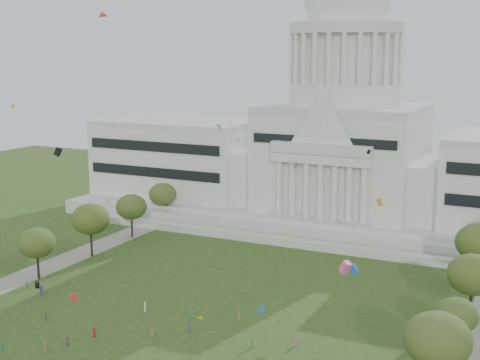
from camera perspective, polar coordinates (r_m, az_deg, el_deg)
capitol at (r=197.19m, az=8.79°, el=2.85°), size 160.00×64.50×91.30m
path_left at (r=155.52m, az=-18.84°, el=-8.19°), size 8.00×160.00×0.04m
row_tree_r_2 at (r=99.60m, az=16.51°, el=-12.95°), size 9.55×9.55×13.58m
row_tree_l_3 at (r=153.18m, az=-16.95°, el=-5.16°), size 8.12×8.12×11.55m
row_tree_r_3 at (r=116.19m, az=18.01°, el=-10.92°), size 7.01×7.01×9.98m
row_tree_l_4 at (r=166.35m, az=-12.65°, el=-3.27°), size 9.29×9.29×13.21m
row_tree_r_4 at (r=130.00m, az=19.23°, el=-7.64°), size 9.19×9.19×13.06m
row_tree_l_5 at (r=181.64m, az=-9.26°, el=-2.29°), size 8.33×8.33×11.85m
row_tree_r_5 at (r=149.17m, az=19.72°, el=-5.06°), size 9.82×9.82×13.96m
row_tree_l_6 at (r=197.23m, az=-6.62°, el=-1.23°), size 8.19×8.19×11.64m
person_8 at (r=120.84m, az=-14.51°, el=-13.10°), size 0.86×0.67×1.56m
distant_crowd at (r=123.39m, az=-12.25°, el=-12.43°), size 63.46×32.53×1.93m
kite_swarm at (r=102.66m, az=-8.87°, el=-0.09°), size 81.59×100.88×62.44m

